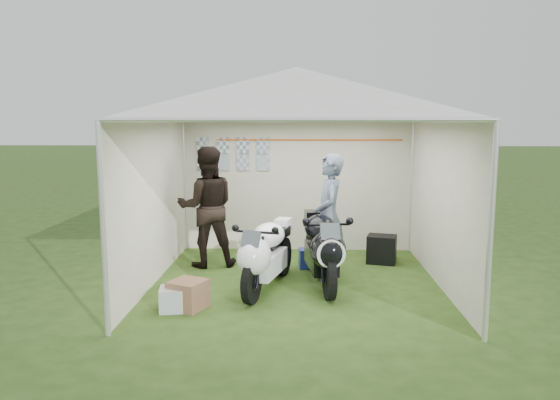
# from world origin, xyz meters

# --- Properties ---
(ground) EXTENTS (80.00, 80.00, 0.00)m
(ground) POSITION_xyz_m (0.00, 0.00, 0.00)
(ground) COLOR #2B4515
(ground) RESTS_ON ground
(canopy_tent) EXTENTS (5.66, 5.66, 3.00)m
(canopy_tent) POSITION_xyz_m (-0.00, 0.03, 2.58)
(canopy_tent) COLOR silver
(canopy_tent) RESTS_ON ground
(motorcycle_white) EXTENTS (0.74, 1.86, 0.93)m
(motorcycle_white) POSITION_xyz_m (-0.40, -0.37, 0.52)
(motorcycle_white) COLOR black
(motorcycle_white) RESTS_ON ground
(motorcycle_black) EXTENTS (0.61, 2.04, 1.00)m
(motorcycle_black) POSITION_xyz_m (0.36, -0.13, 0.56)
(motorcycle_black) COLOR black
(motorcycle_black) RESTS_ON ground
(paddock_stand) EXTENTS (0.43, 0.30, 0.30)m
(paddock_stand) POSITION_xyz_m (0.25, 0.79, 0.15)
(paddock_stand) COLOR #2935CA
(paddock_stand) RESTS_ON ground
(person_dark_jacket) EXTENTS (1.06, 0.91, 1.89)m
(person_dark_jacket) POSITION_xyz_m (-1.41, 0.85, 0.94)
(person_dark_jacket) COLOR black
(person_dark_jacket) RESTS_ON ground
(person_blue_jacket) EXTENTS (0.46, 0.68, 1.82)m
(person_blue_jacket) POSITION_xyz_m (0.47, 0.20, 0.91)
(person_blue_jacket) COLOR slate
(person_blue_jacket) RESTS_ON ground
(equipment_box) EXTENTS (0.53, 0.46, 0.45)m
(equipment_box) POSITION_xyz_m (1.38, 1.13, 0.23)
(equipment_box) COLOR black
(equipment_box) RESTS_ON ground
(crate_0) EXTENTS (0.47, 0.39, 0.28)m
(crate_0) POSITION_xyz_m (-1.43, -1.18, 0.14)
(crate_0) COLOR #B0B5B9
(crate_0) RESTS_ON ground
(crate_1) EXTENTS (0.52, 0.52, 0.35)m
(crate_1) POSITION_xyz_m (-1.31, -1.13, 0.18)
(crate_1) COLOR brown
(crate_1) RESTS_ON ground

